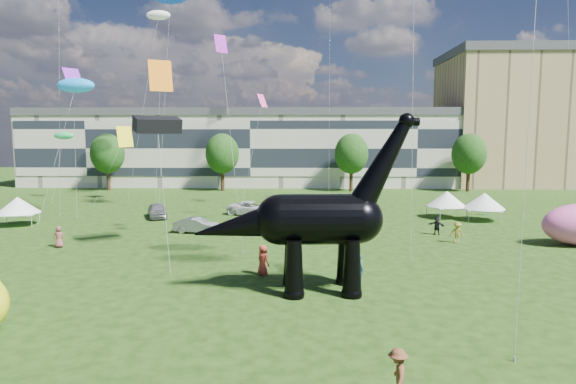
{
  "coord_description": "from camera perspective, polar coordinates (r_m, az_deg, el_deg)",
  "views": [
    {
      "loc": [
        -0.03,
        -21.48,
        8.39
      ],
      "look_at": [
        -0.73,
        8.0,
        5.0
      ],
      "focal_mm": 30.0,
      "sensor_mm": 36.0,
      "label": 1
    }
  ],
  "objects": [
    {
      "name": "car_grey",
      "position": [
        42.93,
        -10.68,
        -3.92
      ],
      "size": [
        4.24,
        2.15,
        1.33
      ],
      "primitive_type": "imported",
      "rotation": [
        0.0,
        0.0,
        1.38
      ],
      "color": "gray",
      "rests_on": "ground"
    },
    {
      "name": "tree_far_right",
      "position": [
        78.92,
        20.68,
        4.61
      ],
      "size": [
        5.2,
        5.2,
        9.44
      ],
      "color": "#382314",
      "rests_on": "ground"
    },
    {
      "name": "car_white",
      "position": [
        51.78,
        -4.3,
        -1.95
      ],
      "size": [
        5.94,
        4.6,
        1.5
      ],
      "primitive_type": "imported",
      "rotation": [
        0.0,
        0.0,
        1.12
      ],
      "color": "white",
      "rests_on": "ground"
    },
    {
      "name": "visitors",
      "position": [
        35.44,
        6.85,
        -5.75
      ],
      "size": [
        39.36,
        38.04,
        1.87
      ],
      "color": "brown",
      "rests_on": "ground"
    },
    {
      "name": "tree_mid_right",
      "position": [
        74.94,
        7.53,
        4.9
      ],
      "size": [
        5.2,
        5.2,
        9.44
      ],
      "color": "#382314",
      "rests_on": "ground"
    },
    {
      "name": "car_dark",
      "position": [
        46.52,
        1.62,
        -2.9
      ],
      "size": [
        4.54,
        5.43,
        1.49
      ],
      "primitive_type": "imported",
      "rotation": [
        0.0,
        0.0,
        -0.58
      ],
      "color": "#595960",
      "rests_on": "ground"
    },
    {
      "name": "gazebo_near",
      "position": [
        52.6,
        18.31,
        -0.8
      ],
      "size": [
        4.71,
        4.71,
        2.79
      ],
      "rotation": [
        0.0,
        0.0,
        0.2
      ],
      "color": "white",
      "rests_on": "ground"
    },
    {
      "name": "dinosaur_sculpture",
      "position": [
        26.07,
        2.79,
        -3.62
      ],
      "size": [
        12.28,
        3.52,
        10.03
      ],
      "rotation": [
        0.0,
        0.0,
        0.06
      ],
      "color": "black",
      "rests_on": "ground"
    },
    {
      "name": "tree_far_left",
      "position": [
        80.31,
        -20.63,
        4.64
      ],
      "size": [
        5.2,
        5.2,
        9.44
      ],
      "color": "#382314",
      "rests_on": "ground"
    },
    {
      "name": "apartment_block",
      "position": [
        95.33,
        26.42,
        7.45
      ],
      "size": [
        28.0,
        18.0,
        22.0
      ],
      "primitive_type": "cube",
      "color": "tan",
      "rests_on": "ground"
    },
    {
      "name": "car_silver",
      "position": [
        51.89,
        -15.25,
        -2.12
      ],
      "size": [
        3.28,
        4.85,
        1.53
      ],
      "primitive_type": "imported",
      "rotation": [
        0.0,
        0.0,
        0.36
      ],
      "color": "#A7A8AB",
      "rests_on": "ground"
    },
    {
      "name": "terrace_row",
      "position": [
        83.89,
        -4.11,
        4.91
      ],
      "size": [
        78.0,
        11.0,
        12.0
      ],
      "primitive_type": "cube",
      "color": "beige",
      "rests_on": "ground"
    },
    {
      "name": "gazebo_left",
      "position": [
        52.24,
        -29.37,
        -1.39
      ],
      "size": [
        4.86,
        4.86,
        2.75
      ],
      "rotation": [
        0.0,
        0.0,
        0.27
      ],
      "color": "white",
      "rests_on": "ground"
    },
    {
      "name": "gazebo_far",
      "position": [
        52.04,
        22.23,
        -1.0
      ],
      "size": [
        4.99,
        4.99,
        2.83
      ],
      "rotation": [
        0.0,
        0.0,
        -0.27
      ],
      "color": "white",
      "rests_on": "ground"
    },
    {
      "name": "tree_mid_left",
      "position": [
        75.46,
        -7.8,
        4.9
      ],
      "size": [
        5.2,
        5.2,
        9.44
      ],
      "color": "#382314",
      "rests_on": "ground"
    },
    {
      "name": "ground",
      "position": [
        23.06,
        1.39,
        -14.78
      ],
      "size": [
        220.0,
        220.0,
        0.0
      ],
      "primitive_type": "plane",
      "color": "#16330C",
      "rests_on": "ground"
    }
  ]
}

